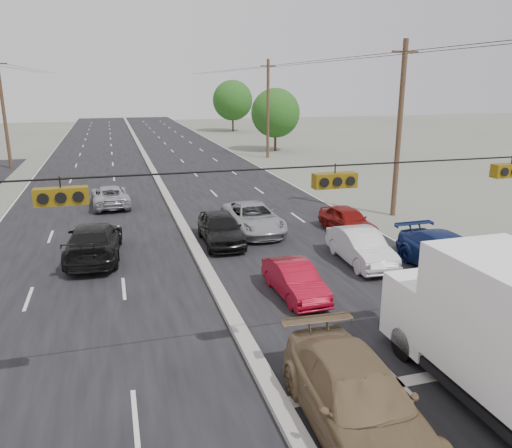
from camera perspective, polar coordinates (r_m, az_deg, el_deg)
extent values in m
plane|color=#606356|center=(13.45, 1.79, -18.82)|extent=(200.00, 200.00, 0.00)
cube|color=black|center=(41.37, -11.16, 4.87)|extent=(20.00, 160.00, 0.02)
cube|color=gray|center=(41.36, -11.16, 5.00)|extent=(0.50, 160.00, 0.20)
cylinder|color=#422D1E|center=(51.38, -26.86, 11.21)|extent=(0.30, 0.30, 10.00)
cylinder|color=#422D1E|center=(30.22, 16.04, 10.19)|extent=(0.30, 0.30, 10.00)
cube|color=#422D1E|center=(30.15, 16.68, 18.34)|extent=(1.60, 0.12, 0.12)
cylinder|color=#422D1E|center=(53.04, 1.37, 12.95)|extent=(0.30, 0.30, 10.00)
cube|color=#422D1E|center=(53.00, 1.40, 17.60)|extent=(1.60, 0.12, 0.12)
cylinder|color=black|center=(11.22, 2.05, 6.35)|extent=(25.00, 0.04, 0.04)
cube|color=#72590C|center=(10.79, -21.35, 2.99)|extent=(1.05, 0.30, 0.35)
cube|color=#72590C|center=(11.83, 8.97, 4.94)|extent=(1.05, 0.30, 0.35)
cube|color=#72590C|center=(14.65, 27.08, 5.48)|extent=(1.05, 0.30, 0.35)
cylinder|color=#382619|center=(58.85, 2.21, 9.57)|extent=(0.28, 0.28, 2.52)
sphere|color=#1E4F15|center=(58.60, 2.25, 12.57)|extent=(5.60, 5.60, 5.60)
cylinder|color=#382619|center=(83.07, -2.66, 11.51)|extent=(0.28, 0.28, 2.88)
sphere|color=#1E4F15|center=(82.88, -2.69, 13.94)|extent=(6.40, 6.40, 6.40)
cube|color=black|center=(14.24, 26.02, -16.18)|extent=(2.48, 7.40, 0.26)
cube|color=white|center=(15.65, 19.78, -9.03)|extent=(2.55, 2.02, 1.90)
cylinder|color=black|center=(15.23, 16.62, -12.98)|extent=(0.32, 0.95, 0.95)
cylinder|color=black|center=(16.47, 23.23, -11.38)|extent=(0.32, 0.95, 0.95)
imported|color=brown|center=(12.04, 11.51, -19.12)|extent=(2.52, 5.69, 1.63)
imported|color=maroon|center=(18.57, 4.47, -6.44)|extent=(1.49, 3.87, 1.26)
imported|color=black|center=(24.47, -4.07, -0.52)|extent=(1.91, 4.60, 1.56)
imported|color=silver|center=(22.26, 11.91, -2.62)|extent=(1.74, 4.54, 1.48)
imported|color=#939699|center=(26.41, -0.33, 0.68)|extent=(2.49, 5.39, 1.50)
imported|color=navy|center=(22.11, 21.13, -3.36)|extent=(2.27, 5.46, 1.58)
imported|color=maroon|center=(26.61, 10.43, 0.41)|extent=(1.98, 4.21, 1.39)
imported|color=black|center=(23.48, -18.02, -1.89)|extent=(2.65, 5.76, 1.63)
imported|color=#9A9DA1|center=(33.29, -16.34, 3.08)|extent=(2.53, 4.98, 1.35)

